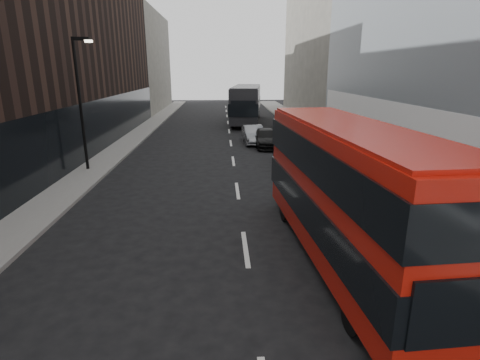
{
  "coord_description": "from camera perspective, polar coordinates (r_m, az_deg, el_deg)",
  "views": [
    {
      "loc": [
        -0.72,
        -2.87,
        5.51
      ],
      "look_at": [
        -0.21,
        7.33,
        2.5
      ],
      "focal_mm": 28.0,
      "sensor_mm": 36.0,
      "label": 1
    }
  ],
  "objects": [
    {
      "name": "sidewalk_right",
      "position": [
        29.56,
        13.39,
        5.39
      ],
      "size": [
        3.0,
        80.0,
        0.15
      ],
      "primitive_type": "cube",
      "color": "slate",
      "rests_on": "ground"
    },
    {
      "name": "sidewalk_left",
      "position": [
        29.31,
        -17.26,
        5.01
      ],
      "size": [
        2.0,
        80.0,
        0.15
      ],
      "primitive_type": "cube",
      "color": "slate",
      "rests_on": "ground"
    },
    {
      "name": "building_victorian",
      "position": [
        48.58,
        12.4,
        20.98
      ],
      "size": [
        6.5,
        24.0,
        21.0
      ],
      "color": "#615E56",
      "rests_on": "ground"
    },
    {
      "name": "building_left_mid",
      "position": [
        34.62,
        -22.11,
        17.76
      ],
      "size": [
        5.0,
        24.0,
        14.0
      ],
      "primitive_type": "cube",
      "color": "black",
      "rests_on": "ground"
    },
    {
      "name": "building_left_far",
      "position": [
        55.93,
        -14.63,
        16.95
      ],
      "size": [
        5.0,
        20.0,
        13.0
      ],
      "primitive_type": "cube",
      "color": "#615E56",
      "rests_on": "ground"
    },
    {
      "name": "street_lamp",
      "position": [
        22.22,
        -23.1,
        11.73
      ],
      "size": [
        1.06,
        0.22,
        7.0
      ],
      "color": "black",
      "rests_on": "sidewalk_left"
    },
    {
      "name": "red_bus",
      "position": [
        11.14,
        16.05,
        -1.16
      ],
      "size": [
        3.03,
        10.24,
        4.09
      ],
      "rotation": [
        0.0,
        0.0,
        0.06
      ],
      "color": "#B5150B",
      "rests_on": "ground"
    },
    {
      "name": "grey_bus",
      "position": [
        40.97,
        0.99,
        11.63
      ],
      "size": [
        4.21,
        12.24,
        3.88
      ],
      "rotation": [
        0.0,
        0.0,
        -0.12
      ],
      "color": "black",
      "rests_on": "ground"
    },
    {
      "name": "car_a",
      "position": [
        22.11,
        7.23,
        3.62
      ],
      "size": [
        1.8,
        3.94,
        1.31
      ],
      "primitive_type": "imported",
      "rotation": [
        0.0,
        0.0,
        -0.07
      ],
      "color": "black",
      "rests_on": "ground"
    },
    {
      "name": "car_b",
      "position": [
        29.38,
        2.03,
        6.97
      ],
      "size": [
        1.67,
        4.22,
        1.37
      ],
      "primitive_type": "imported",
      "rotation": [
        0.0,
        0.0,
        0.05
      ],
      "color": "gray",
      "rests_on": "ground"
    },
    {
      "name": "car_c",
      "position": [
        28.01,
        3.99,
        6.38
      ],
      "size": [
        1.93,
        4.47,
        1.28
      ],
      "primitive_type": "imported",
      "rotation": [
        0.0,
        0.0,
        0.03
      ],
      "color": "black",
      "rests_on": "ground"
    }
  ]
}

